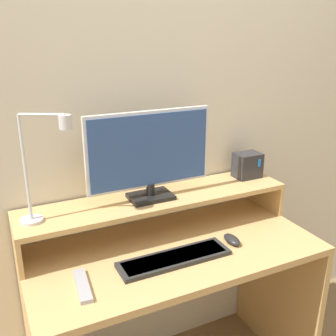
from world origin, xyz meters
TOP-DOWN VIEW (x-y plane):
  - wall_back at (0.00, 0.62)m, footprint 6.00×0.05m
  - desk at (0.00, 0.29)m, footprint 1.20×0.58m
  - monitor_shelf at (0.00, 0.45)m, footprint 1.20×0.26m
  - monitor at (-0.03, 0.45)m, footprint 0.55×0.13m
  - desk_lamp at (-0.47, 0.42)m, footprint 0.21×0.14m
  - router_dock at (0.50, 0.49)m, footprint 0.13×0.10m
  - keyboard at (-0.04, 0.20)m, footprint 0.45×0.12m
  - mouse at (0.24, 0.22)m, footprint 0.05×0.10m
  - remote_control at (-0.41, 0.19)m, footprint 0.06×0.20m

SIDE VIEW (x-z plane):
  - desk at x=0.00m, z-range 0.16..0.92m
  - remote_control at x=-0.41m, z-range 0.76..0.78m
  - keyboard at x=-0.04m, z-range 0.76..0.78m
  - mouse at x=0.24m, z-range 0.76..0.79m
  - monitor_shelf at x=0.00m, z-range 0.82..0.99m
  - router_dock at x=0.50m, z-range 0.93..1.05m
  - monitor at x=-0.03m, z-range 0.94..1.32m
  - desk_lamp at x=-0.47m, z-range 0.94..1.36m
  - wall_back at x=0.00m, z-range 0.00..2.50m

